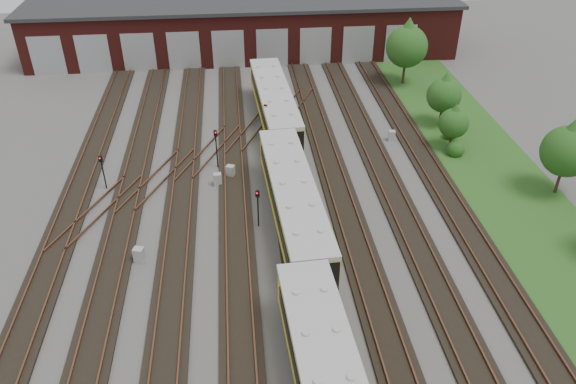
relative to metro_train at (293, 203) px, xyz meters
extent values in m
plane|color=#454240|center=(-2.00, -2.91, -2.01)|extent=(120.00, 120.00, 0.00)
cube|color=black|center=(-16.00, -2.91, -1.92)|extent=(2.40, 70.00, 0.18)
cube|color=brown|center=(-16.72, -2.91, -1.76)|extent=(0.10, 70.00, 0.15)
cube|color=brown|center=(-15.28, -2.91, -1.76)|extent=(0.10, 70.00, 0.15)
cube|color=black|center=(-12.00, -2.91, -1.92)|extent=(2.40, 70.00, 0.18)
cube|color=brown|center=(-12.72, -2.91, -1.76)|extent=(0.10, 70.00, 0.15)
cube|color=brown|center=(-11.28, -2.91, -1.76)|extent=(0.10, 70.00, 0.15)
cube|color=black|center=(-8.00, -2.91, -1.92)|extent=(2.40, 70.00, 0.18)
cube|color=brown|center=(-8.72, -2.91, -1.76)|extent=(0.10, 70.00, 0.15)
cube|color=brown|center=(-7.28, -2.91, -1.76)|extent=(0.10, 70.00, 0.15)
cube|color=black|center=(-4.00, -2.91, -1.92)|extent=(2.40, 70.00, 0.18)
cube|color=brown|center=(-4.72, -2.91, -1.76)|extent=(0.10, 70.00, 0.15)
cube|color=brown|center=(-3.28, -2.91, -1.76)|extent=(0.10, 70.00, 0.15)
cube|color=black|center=(0.00, -2.91, -1.92)|extent=(2.40, 70.00, 0.18)
cube|color=brown|center=(-0.72, -2.91, -1.76)|extent=(0.10, 70.00, 0.15)
cube|color=brown|center=(0.72, -2.91, -1.76)|extent=(0.10, 70.00, 0.15)
cube|color=black|center=(4.00, -2.91, -1.92)|extent=(2.40, 70.00, 0.18)
cube|color=brown|center=(3.28, -2.91, -1.76)|extent=(0.10, 70.00, 0.15)
cube|color=brown|center=(4.72, -2.91, -1.76)|extent=(0.10, 70.00, 0.15)
cube|color=black|center=(8.00, -2.91, -1.92)|extent=(2.40, 70.00, 0.18)
cube|color=brown|center=(7.28, -2.91, -1.76)|extent=(0.10, 70.00, 0.15)
cube|color=brown|center=(8.72, -2.91, -1.76)|extent=(0.10, 70.00, 0.15)
cube|color=black|center=(12.00, -2.91, -1.92)|extent=(2.40, 70.00, 0.18)
cube|color=brown|center=(11.28, -2.91, -1.76)|extent=(0.10, 70.00, 0.15)
cube|color=brown|center=(12.72, -2.91, -1.76)|extent=(0.10, 70.00, 0.15)
cube|color=brown|center=(-10.00, 7.09, -1.76)|extent=(5.40, 9.62, 0.15)
cube|color=brown|center=(-6.00, 11.09, -1.76)|extent=(5.40, 9.62, 0.15)
cube|color=brown|center=(-2.00, 15.09, -1.76)|extent=(5.40, 9.62, 0.15)
cube|color=brown|center=(-14.00, 3.09, -1.76)|extent=(5.40, 9.62, 0.15)
cube|color=brown|center=(2.00, 19.09, -1.76)|extent=(5.40, 9.62, 0.15)
cube|color=#531714|center=(-2.00, 37.09, 0.99)|extent=(50.00, 12.00, 6.00)
cube|color=#29292B|center=(-2.00, 37.09, 4.14)|extent=(51.00, 12.50, 0.40)
cube|color=#9A9C9F|center=(-24.00, 31.07, 0.19)|extent=(3.60, 0.12, 4.40)
cube|color=#9A9C9F|center=(-19.00, 31.07, 0.19)|extent=(3.60, 0.12, 4.40)
cube|color=#9A9C9F|center=(-14.00, 31.07, 0.19)|extent=(3.60, 0.12, 4.40)
cube|color=#9A9C9F|center=(-9.00, 31.07, 0.19)|extent=(3.60, 0.12, 4.40)
cube|color=#9A9C9F|center=(-4.00, 31.07, 0.19)|extent=(3.60, 0.12, 4.40)
cube|color=#9A9C9F|center=(1.00, 31.07, 0.19)|extent=(3.60, 0.12, 4.40)
cube|color=#9A9C9F|center=(6.00, 31.07, 0.19)|extent=(3.60, 0.12, 4.40)
cube|color=#9A9C9F|center=(11.00, 31.07, 0.19)|extent=(3.60, 0.12, 4.40)
cube|color=#9A9C9F|center=(16.00, 31.07, 0.19)|extent=(3.60, 0.12, 4.40)
cube|color=#22511B|center=(17.00, 7.09, -1.99)|extent=(8.00, 55.00, 0.05)
cube|color=#B2B2AE|center=(0.00, -16.00, 1.44)|extent=(3.68, 16.01, 0.32)
cube|color=black|center=(0.00, 0.00, -1.36)|extent=(3.26, 15.99, 0.64)
cube|color=#DFA00C|center=(0.00, 0.00, 0.12)|extent=(3.58, 16.00, 2.33)
cube|color=#B2B2AE|center=(0.00, 0.00, 1.44)|extent=(3.68, 16.01, 0.32)
cube|color=black|center=(-1.40, -0.07, 0.38)|extent=(0.79, 13.96, 0.90)
cube|color=black|center=(1.40, 0.07, 0.38)|extent=(0.79, 13.96, 0.90)
cube|color=black|center=(0.00, 16.00, -1.36)|extent=(3.26, 15.99, 0.64)
cube|color=#DFA00C|center=(0.00, 16.00, 0.12)|extent=(3.58, 16.00, 2.33)
cube|color=#B2B2AE|center=(0.00, 16.00, 1.44)|extent=(3.68, 16.01, 0.32)
cube|color=black|center=(-1.40, 15.93, 0.38)|extent=(0.79, 13.96, 0.90)
cube|color=black|center=(1.40, 16.07, 0.38)|extent=(0.79, 13.96, 0.90)
cylinder|color=black|center=(-13.90, 6.37, -0.82)|extent=(0.10, 0.10, 2.39)
cube|color=black|center=(-13.90, 6.37, 0.63)|extent=(0.28, 0.20, 0.50)
sphere|color=red|center=(-13.90, 6.27, 0.73)|extent=(0.12, 0.12, 0.12)
cylinder|color=black|center=(-5.29, 8.72, -0.57)|extent=(0.10, 0.10, 2.88)
cube|color=black|center=(-5.29, 8.72, 1.13)|extent=(0.28, 0.20, 0.52)
sphere|color=red|center=(-5.29, 8.61, 1.23)|extent=(0.12, 0.12, 0.12)
cylinder|color=black|center=(-1.03, 12.36, -0.42)|extent=(0.11, 0.11, 3.18)
cube|color=black|center=(-1.03, 12.36, 1.45)|extent=(0.33, 0.27, 0.57)
sphere|color=red|center=(-1.03, 12.24, 1.56)|extent=(0.14, 0.14, 0.14)
cylinder|color=black|center=(-2.43, 0.28, -0.77)|extent=(0.10, 0.10, 2.48)
cube|color=black|center=(-2.43, 0.28, 0.71)|extent=(0.28, 0.23, 0.49)
sphere|color=red|center=(-2.43, 0.18, 0.81)|extent=(0.12, 0.12, 0.12)
cube|color=#A5A7AA|center=(-10.29, -2.76, -1.48)|extent=(0.75, 0.67, 1.06)
cube|color=#A5A7AA|center=(-5.29, 5.96, -1.50)|extent=(0.67, 0.58, 1.02)
cube|color=#A5A7AA|center=(-4.26, 7.06, -1.50)|extent=(0.77, 0.71, 1.03)
cube|color=#A5A7AA|center=(0.16, 23.62, -1.58)|extent=(0.56, 0.49, 0.87)
cube|color=#A5A7AA|center=(10.14, 11.83, -1.54)|extent=(0.62, 0.55, 0.94)
cylinder|color=#352417|center=(14.69, 24.52, -0.89)|extent=(0.27, 0.27, 2.24)
sphere|color=#1F4714|center=(14.69, 24.52, 2.10)|extent=(4.36, 4.36, 4.36)
cone|color=#1F4714|center=(14.69, 24.52, 3.66)|extent=(3.74, 3.74, 3.12)
cylinder|color=#352417|center=(15.43, 14.44, -1.20)|extent=(0.22, 0.22, 1.62)
sphere|color=#1F4714|center=(15.43, 14.44, 0.95)|extent=(3.14, 3.14, 3.14)
cone|color=#1F4714|center=(15.43, 14.44, 2.08)|extent=(2.69, 2.69, 2.25)
cylinder|color=#352417|center=(20.48, 2.23, -1.03)|extent=(0.22, 0.22, 1.97)
sphere|color=#1F4714|center=(20.48, 2.23, 1.60)|extent=(3.83, 3.83, 3.83)
cone|color=#1F4714|center=(20.48, 2.23, 2.97)|extent=(3.29, 3.29, 2.74)
cylinder|color=#352417|center=(14.81, 9.90, -1.35)|extent=(0.21, 0.21, 1.31)
sphere|color=#1F4714|center=(14.81, 9.90, 0.40)|extent=(2.56, 2.56, 2.56)
cone|color=#1F4714|center=(14.81, 9.90, 1.31)|extent=(2.19, 2.19, 1.83)
sphere|color=#1F4714|center=(14.88, 8.73, -1.25)|extent=(1.52, 1.52, 1.52)
sphere|color=#1F4714|center=(15.44, 11.66, -1.42)|extent=(1.19, 1.19, 1.19)
sphere|color=#1F4714|center=(17.62, 21.22, -1.19)|extent=(1.65, 1.65, 1.65)
camera|label=1|loc=(-3.61, -31.45, 21.72)|focal=35.00mm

